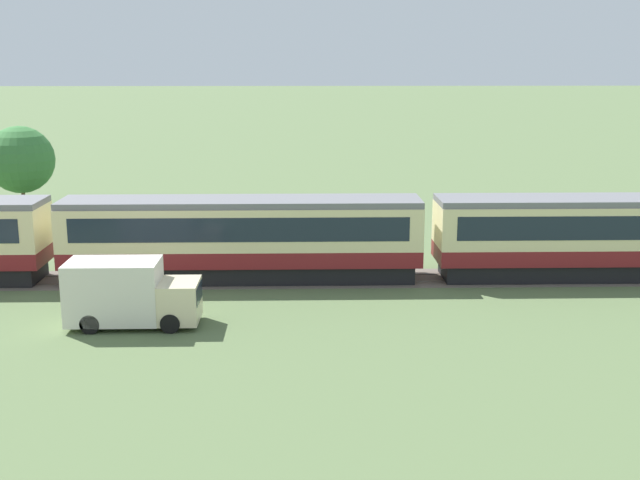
{
  "coord_description": "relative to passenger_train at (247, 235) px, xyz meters",
  "views": [
    {
      "loc": [
        -22.81,
        -37.41,
        10.76
      ],
      "look_at": [
        -21.82,
        2.65,
        1.7
      ],
      "focal_mm": 45.0,
      "sensor_mm": 36.0,
      "label": 1
    }
  ],
  "objects": [
    {
      "name": "passenger_train",
      "position": [
        0.0,
        0.0,
        0.0
      ],
      "size": [
        91.94,
        3.14,
        4.09
      ],
      "color": "maroon",
      "rests_on": "ground_plane"
    },
    {
      "name": "railway_track",
      "position": [
        -5.2,
        0.0,
        -2.26
      ],
      "size": [
        140.0,
        3.6,
        0.04
      ],
      "color": "#665B51",
      "rests_on": "ground_plane"
    },
    {
      "name": "delivery_truck_cream",
      "position": [
        -4.44,
        -7.01,
        -0.9
      ],
      "size": [
        5.37,
        2.22,
        2.75
      ],
      "color": "beige",
      "rests_on": "ground_plane"
    },
    {
      "name": "yard_tree_0",
      "position": [
        -16.62,
        16.67,
        1.75
      ],
      "size": [
        4.62,
        4.62,
        6.33
      ],
      "color": "brown",
      "rests_on": "ground_plane"
    }
  ]
}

